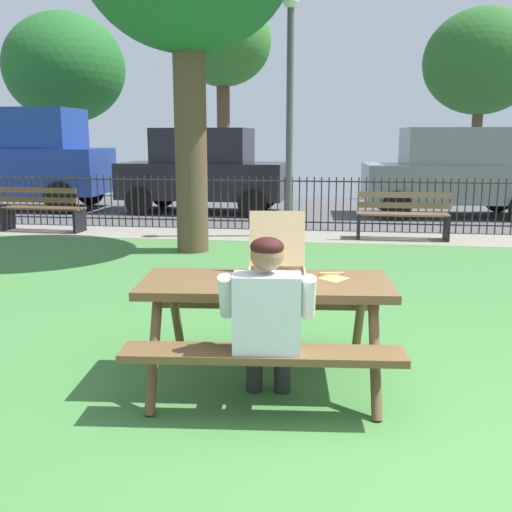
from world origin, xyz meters
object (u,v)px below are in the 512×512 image
adult_at_table (267,317)px  parked_car_center (452,172)px  park_bench_left (42,210)px  far_tree_center (482,62)px  pizza_box_open (277,265)px  lamp_post_walkway (290,92)px  parked_car_left (204,170)px  parked_car_far_left (11,156)px  far_tree_midleft (223,44)px  far_tree_left (65,69)px  park_bench_center (403,216)px  picnic_table_foreground (266,304)px  pizza_slice_on_table (333,276)px

adult_at_table → parked_car_center: 10.64m
park_bench_left → far_tree_center: (9.77, 8.57, 3.55)m
adult_at_table → pizza_box_open: bearing=90.3°
parked_car_center → far_tree_center: bearing=72.9°
pizza_box_open → far_tree_center: bearing=72.6°
lamp_post_walkway → parked_car_left: size_ratio=1.06×
park_bench_left → parked_car_far_left: bearing=126.6°
pizza_box_open → far_tree_midleft: far_tree_midleft is taller
park_bench_left → far_tree_center: size_ratio=0.29×
parked_car_left → far_tree_midleft: 6.42m
far_tree_left → park_bench_center: bearing=-40.3°
far_tree_midleft → far_tree_center: size_ratio=1.10×
picnic_table_foreground → pizza_box_open: 0.31m
adult_at_table → parked_car_far_left: 12.74m
pizza_box_open → lamp_post_walkway: lamp_post_walkway is taller
parked_car_far_left → far_tree_midleft: size_ratio=0.79×
pizza_box_open → park_bench_left: pizza_box_open is taller
lamp_post_walkway → far_tree_center: size_ratio=0.76×
pizza_slice_on_table → parked_car_far_left: bearing=130.1°
parked_car_center → far_tree_midleft: size_ratio=0.65×
park_bench_left → lamp_post_walkway: size_ratio=0.39×
parked_car_center → far_tree_midleft: (-6.25, 5.26, 3.64)m
far_tree_midleft → park_bench_center: bearing=-60.6°
pizza_box_open → lamp_post_walkway: 6.59m
pizza_slice_on_table → far_tree_midleft: bearing=103.9°
far_tree_midleft → pizza_slice_on_table: bearing=-76.1°
parked_car_far_left → park_bench_left: bearing=-53.4°
parked_car_left → far_tree_left: (-5.81, 5.26, 2.96)m
park_bench_center → far_tree_left: bearing=139.7°
far_tree_center → pizza_box_open: bearing=-107.4°
parked_car_left → parked_car_center: same height
park_bench_center → far_tree_center: bearing=70.5°
pizza_slice_on_table → far_tree_left: far_tree_left is taller
pizza_box_open → parked_car_left: (-2.71, 9.56, 0.15)m
parked_car_left → far_tree_left: size_ratio=0.69×
lamp_post_walkway → parked_car_center: (3.44, 3.20, -1.54)m
far_tree_midleft → lamp_post_walkway: bearing=-71.6°
parked_car_center → far_tree_left: bearing=155.5°
adult_at_table → lamp_post_walkway: bearing=93.5°
park_bench_center → picnic_table_foreground: bearing=-104.6°
picnic_table_foreground → far_tree_midleft: far_tree_midleft is taller
parked_car_center → far_tree_left: 13.02m
adult_at_table → parked_car_left: (-2.72, 10.20, 0.35)m
picnic_table_foreground → pizza_box_open: pizza_box_open is taller
pizza_slice_on_table → parked_car_far_left: (-8.01, 9.53, 0.53)m
pizza_box_open → adult_at_table: (0.00, -0.64, -0.20)m
far_tree_left → park_bench_left: bearing=-68.4°
far_tree_left → lamp_post_walkway: bearing=-46.3°
picnic_table_foreground → lamp_post_walkway: lamp_post_walkway is taller
park_bench_center → far_tree_midleft: size_ratio=0.26×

